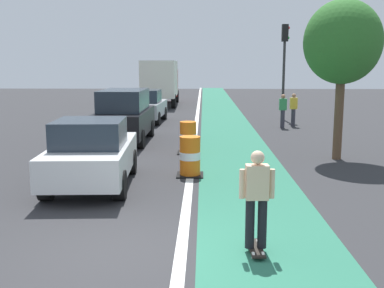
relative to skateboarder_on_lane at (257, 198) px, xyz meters
name	(u,v)px	position (x,y,z in m)	size (l,w,h in m)	color
ground_plane	(125,254)	(-2.12, -0.15, -0.91)	(100.00, 100.00, 0.00)	#2D2D30
bike_lane_strip	(231,138)	(0.28, 11.85, -0.91)	(2.50, 80.00, 0.01)	#286B51
lane_divider_stripe	(195,138)	(-1.22, 11.85, -0.91)	(0.20, 80.00, 0.01)	silver
skateboarder_on_lane	(257,198)	(0.00, 0.00, 0.00)	(0.57, 0.81, 1.69)	black
parked_sedan_nearest	(92,154)	(-3.63, 4.09, -0.08)	(2.09, 4.19, 1.70)	silver
parked_suv_second	(124,116)	(-3.95, 10.85, 0.12)	(1.96, 4.62, 2.04)	black
parked_sedan_third	(145,106)	(-3.92, 17.02, -0.08)	(2.07, 4.18, 1.70)	#9EA0A5
traffic_barrel_front	(190,157)	(-1.22, 5.25, -0.38)	(0.73, 0.73, 1.09)	orange
traffic_barrel_mid	(188,138)	(-1.38, 8.53, -0.38)	(0.73, 0.73, 1.09)	orange
delivery_truck_down_block	(161,80)	(-3.97, 27.11, 0.94)	(2.44, 7.63, 3.23)	silver
traffic_light_corner	(284,55)	(3.49, 18.46, 2.59)	(0.41, 0.32, 5.10)	#2D2D2D
pedestrian_crossing	(283,110)	(2.90, 14.92, -0.05)	(0.34, 0.20, 1.61)	#33333D
pedestrian_waiting	(293,109)	(3.51, 15.51, -0.05)	(0.34, 0.20, 1.61)	#33333D
street_tree_sidewalk	(343,43)	(3.44, 7.65, 2.76)	(2.40, 2.40, 5.00)	brown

